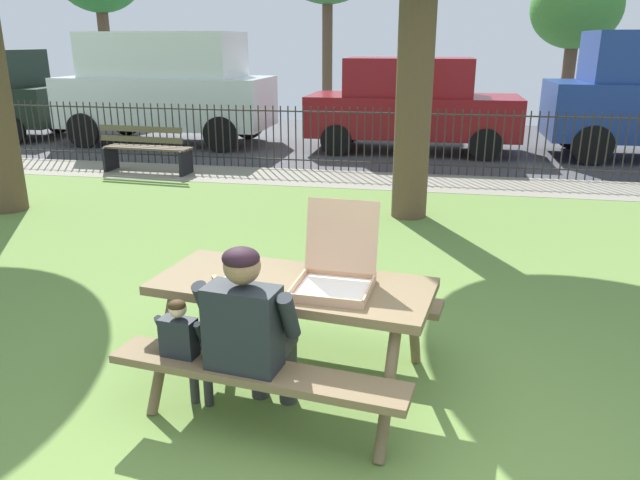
{
  "coord_description": "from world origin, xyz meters",
  "views": [
    {
      "loc": [
        0.24,
        -2.56,
        2.25
      ],
      "look_at": [
        -0.63,
        1.92,
        0.75
      ],
      "focal_mm": 33.92,
      "sensor_mm": 36.0,
      "label": 1
    }
  ],
  "objects_px": {
    "picnic_table_foreground": "(293,306)",
    "pizza_slice_on_table": "(231,279)",
    "far_tree_center": "(576,9)",
    "adult_at_table": "(251,329)",
    "parked_car_left": "(166,86)",
    "park_bench_left": "(146,150)",
    "pizza_box_open": "(337,267)",
    "child_at_table": "(186,345)",
    "parked_car_center": "(412,104)"
  },
  "relations": [
    {
      "from": "pizza_box_open",
      "to": "pizza_slice_on_table",
      "type": "distance_m",
      "value": 0.7
    },
    {
      "from": "park_bench_left",
      "to": "parked_car_left",
      "type": "height_order",
      "value": "parked_car_left"
    },
    {
      "from": "pizza_box_open",
      "to": "far_tree_center",
      "type": "relative_size",
      "value": 0.13
    },
    {
      "from": "park_bench_left",
      "to": "parked_car_center",
      "type": "distance_m",
      "value": 5.57
    },
    {
      "from": "child_at_table",
      "to": "far_tree_center",
      "type": "height_order",
      "value": "far_tree_center"
    },
    {
      "from": "park_bench_left",
      "to": "pizza_slice_on_table",
      "type": "bearing_deg",
      "value": -59.3
    },
    {
      "from": "far_tree_center",
      "to": "adult_at_table",
      "type": "bearing_deg",
      "value": -105.84
    },
    {
      "from": "pizza_box_open",
      "to": "parked_car_left",
      "type": "distance_m",
      "value": 11.13
    },
    {
      "from": "picnic_table_foreground",
      "to": "park_bench_left",
      "type": "xyz_separation_m",
      "value": [
        -4.25,
        6.43,
        -0.18
      ]
    },
    {
      "from": "picnic_table_foreground",
      "to": "park_bench_left",
      "type": "relative_size",
      "value": 1.22
    },
    {
      "from": "pizza_box_open",
      "to": "far_tree_center",
      "type": "height_order",
      "value": "far_tree_center"
    },
    {
      "from": "pizza_box_open",
      "to": "parked_car_left",
      "type": "bearing_deg",
      "value": 119.95
    },
    {
      "from": "child_at_table",
      "to": "parked_car_center",
      "type": "xyz_separation_m",
      "value": [
        0.83,
        10.1,
        0.5
      ]
    },
    {
      "from": "parked_car_center",
      "to": "far_tree_center",
      "type": "height_order",
      "value": "far_tree_center"
    },
    {
      "from": "pizza_box_open",
      "to": "parked_car_left",
      "type": "xyz_separation_m",
      "value": [
        -5.55,
        9.63,
        0.41
      ]
    },
    {
      "from": "pizza_box_open",
      "to": "child_at_table",
      "type": "xyz_separation_m",
      "value": [
        -0.85,
        -0.47,
        -0.39
      ]
    },
    {
      "from": "park_bench_left",
      "to": "parked_car_center",
      "type": "relative_size",
      "value": 0.37
    },
    {
      "from": "adult_at_table",
      "to": "parked_car_left",
      "type": "height_order",
      "value": "parked_car_left"
    },
    {
      "from": "parked_car_left",
      "to": "far_tree_center",
      "type": "distance_m",
      "value": 11.69
    },
    {
      "from": "park_bench_left",
      "to": "picnic_table_foreground",
      "type": "bearing_deg",
      "value": -56.57
    },
    {
      "from": "child_at_table",
      "to": "parked_car_left",
      "type": "xyz_separation_m",
      "value": [
        -4.7,
        10.1,
        0.8
      ]
    },
    {
      "from": "pizza_slice_on_table",
      "to": "adult_at_table",
      "type": "distance_m",
      "value": 0.54
    },
    {
      "from": "park_bench_left",
      "to": "parked_car_left",
      "type": "distance_m",
      "value": 3.48
    },
    {
      "from": "pizza_slice_on_table",
      "to": "parked_car_center",
      "type": "xyz_separation_m",
      "value": [
        0.68,
        9.68,
        0.23
      ]
    },
    {
      "from": "far_tree_center",
      "to": "park_bench_left",
      "type": "bearing_deg",
      "value": -132.97
    },
    {
      "from": "picnic_table_foreground",
      "to": "pizza_slice_on_table",
      "type": "height_order",
      "value": "pizza_slice_on_table"
    },
    {
      "from": "child_at_table",
      "to": "parked_car_center",
      "type": "height_order",
      "value": "parked_car_center"
    },
    {
      "from": "picnic_table_foreground",
      "to": "parked_car_center",
      "type": "distance_m",
      "value": 9.65
    },
    {
      "from": "adult_at_table",
      "to": "parked_car_center",
      "type": "relative_size",
      "value": 0.27
    },
    {
      "from": "park_bench_left",
      "to": "parked_car_left",
      "type": "xyz_separation_m",
      "value": [
        -1.01,
        3.2,
        0.89
      ]
    },
    {
      "from": "park_bench_left",
      "to": "far_tree_center",
      "type": "height_order",
      "value": "far_tree_center"
    },
    {
      "from": "far_tree_center",
      "to": "parked_car_left",
      "type": "bearing_deg",
      "value": -147.65
    },
    {
      "from": "parked_car_left",
      "to": "parked_car_center",
      "type": "height_order",
      "value": "parked_car_left"
    },
    {
      "from": "pizza_box_open",
      "to": "parked_car_left",
      "type": "height_order",
      "value": "parked_car_left"
    },
    {
      "from": "adult_at_table",
      "to": "park_bench_left",
      "type": "xyz_separation_m",
      "value": [
        -4.11,
        6.92,
        -0.24
      ]
    },
    {
      "from": "picnic_table_foreground",
      "to": "parked_car_left",
      "type": "relative_size",
      "value": 0.42
    },
    {
      "from": "child_at_table",
      "to": "pizza_box_open",
      "type": "bearing_deg",
      "value": 28.88
    },
    {
      "from": "adult_at_table",
      "to": "parked_car_left",
      "type": "xyz_separation_m",
      "value": [
        -5.13,
        10.13,
        0.65
      ]
    },
    {
      "from": "pizza_slice_on_table",
      "to": "far_tree_center",
      "type": "distance_m",
      "value": 16.76
    },
    {
      "from": "picnic_table_foreground",
      "to": "parked_car_center",
      "type": "bearing_deg",
      "value": 88.37
    },
    {
      "from": "pizza_box_open",
      "to": "child_at_table",
      "type": "relative_size",
      "value": 0.68
    },
    {
      "from": "picnic_table_foreground",
      "to": "far_tree_center",
      "type": "height_order",
      "value": "far_tree_center"
    },
    {
      "from": "adult_at_table",
      "to": "far_tree_center",
      "type": "height_order",
      "value": "far_tree_center"
    },
    {
      "from": "pizza_slice_on_table",
      "to": "parked_car_center",
      "type": "relative_size",
      "value": 0.07
    },
    {
      "from": "parked_car_left",
      "to": "parked_car_center",
      "type": "relative_size",
      "value": 1.07
    },
    {
      "from": "pizza_slice_on_table",
      "to": "parked_car_left",
      "type": "xyz_separation_m",
      "value": [
        -4.86,
        9.68,
        0.53
      ]
    },
    {
      "from": "picnic_table_foreground",
      "to": "pizza_slice_on_table",
      "type": "distance_m",
      "value": 0.44
    },
    {
      "from": "picnic_table_foreground",
      "to": "child_at_table",
      "type": "height_order",
      "value": "child_at_table"
    },
    {
      "from": "child_at_table",
      "to": "parked_car_left",
      "type": "height_order",
      "value": "parked_car_left"
    },
    {
      "from": "child_at_table",
      "to": "adult_at_table",
      "type": "bearing_deg",
      "value": -3.34
    }
  ]
}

